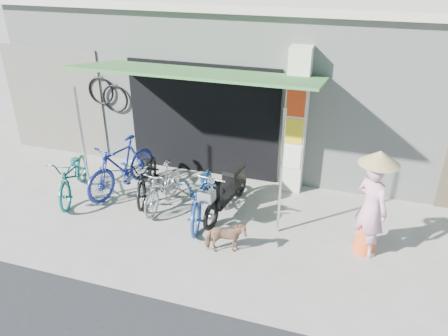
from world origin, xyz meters
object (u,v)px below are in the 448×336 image
(bike_navy, at_px, (203,194))
(street_dog, at_px, (225,238))
(bike_blue, at_px, (122,166))
(moped, at_px, (227,189))
(nun, at_px, (372,205))
(bike_teal, at_px, (73,175))
(bike_black, at_px, (147,175))
(bike_silver, at_px, (162,186))

(bike_navy, bearing_deg, street_dog, -61.42)
(bike_blue, distance_m, moped, 2.33)
(moped, relative_size, nun, 0.99)
(bike_teal, xyz_separation_m, bike_navy, (2.79, 0.05, 0.03))
(bike_navy, bearing_deg, bike_black, 152.62)
(bike_black, relative_size, street_dog, 2.52)
(bike_teal, height_order, bike_silver, bike_teal)
(bike_black, distance_m, moped, 1.74)
(bike_blue, xyz_separation_m, nun, (4.93, -0.60, 0.35))
(street_dog, bearing_deg, bike_teal, 55.98)
(bike_black, bearing_deg, street_dog, -48.00)
(bike_teal, xyz_separation_m, nun, (5.77, -0.11, 0.44))
(bike_blue, height_order, street_dog, bike_blue)
(bike_blue, bearing_deg, bike_black, 14.01)
(nun, bearing_deg, moped, 32.46)
(bike_teal, xyz_separation_m, bike_black, (1.43, 0.47, -0.02))
(bike_silver, bearing_deg, bike_blue, 166.26)
(bike_blue, relative_size, bike_silver, 1.29)
(bike_navy, bearing_deg, bike_blue, 157.20)
(bike_black, height_order, bike_silver, bike_black)
(bike_teal, bearing_deg, bike_blue, 10.49)
(street_dog, relative_size, moped, 0.37)
(moped, bearing_deg, bike_navy, -129.93)
(bike_silver, height_order, bike_navy, bike_navy)
(bike_black, height_order, nun, nun)
(bike_teal, xyz_separation_m, bike_silver, (1.91, 0.17, -0.04))
(nun, bearing_deg, bike_navy, 40.42)
(bike_navy, distance_m, nun, 3.01)
(bike_blue, height_order, nun, nun)
(bike_blue, bearing_deg, bike_teal, -134.63)
(street_dog, bearing_deg, bike_blue, 43.09)
(bike_teal, xyz_separation_m, moped, (3.17, 0.40, -0.00))
(bike_black, distance_m, bike_navy, 1.43)
(bike_teal, relative_size, bike_silver, 1.24)
(bike_blue, relative_size, street_dog, 2.75)
(bike_silver, bearing_deg, bike_black, 150.54)
(bike_black, height_order, bike_navy, bike_navy)
(street_dog, bearing_deg, bike_navy, 18.66)
(bike_blue, height_order, bike_black, bike_blue)
(moped, bearing_deg, bike_blue, -174.59)
(bike_blue, relative_size, nun, 1.02)
(street_dog, distance_m, nun, 2.44)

